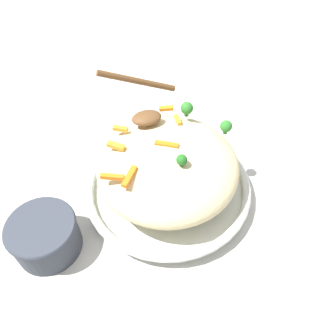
% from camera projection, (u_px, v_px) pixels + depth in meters
% --- Properties ---
extents(ground_plane, '(2.40, 2.40, 0.00)m').
position_uv_depth(ground_plane, '(168.00, 194.00, 0.68)').
color(ground_plane, beige).
extents(serving_bowl, '(0.32, 0.32, 0.04)m').
position_uv_depth(serving_bowl, '(168.00, 188.00, 0.67)').
color(serving_bowl, silver).
rests_on(serving_bowl, ground_plane).
extents(pasta_mound, '(0.26, 0.26, 0.10)m').
position_uv_depth(pasta_mound, '(168.00, 167.00, 0.62)').
color(pasta_mound, beige).
rests_on(pasta_mound, serving_bowl).
extents(carrot_piece_0, '(0.03, 0.03, 0.01)m').
position_uv_depth(carrot_piece_0, '(116.00, 146.00, 0.59)').
color(carrot_piece_0, orange).
rests_on(carrot_piece_0, pasta_mound).
extents(carrot_piece_1, '(0.01, 0.03, 0.01)m').
position_uv_depth(carrot_piece_1, '(178.00, 120.00, 0.63)').
color(carrot_piece_1, orange).
rests_on(carrot_piece_1, pasta_mound).
extents(carrot_piece_2, '(0.02, 0.03, 0.01)m').
position_uv_depth(carrot_piece_2, '(145.00, 121.00, 0.64)').
color(carrot_piece_2, orange).
rests_on(carrot_piece_2, pasta_mound).
extents(carrot_piece_3, '(0.03, 0.02, 0.01)m').
position_uv_depth(carrot_piece_3, '(120.00, 129.00, 0.62)').
color(carrot_piece_3, orange).
rests_on(carrot_piece_3, pasta_mound).
extents(carrot_piece_4, '(0.03, 0.02, 0.01)m').
position_uv_depth(carrot_piece_4, '(166.00, 108.00, 0.66)').
color(carrot_piece_4, orange).
rests_on(carrot_piece_4, pasta_mound).
extents(carrot_piece_5, '(0.04, 0.03, 0.01)m').
position_uv_depth(carrot_piece_5, '(167.00, 144.00, 0.59)').
color(carrot_piece_5, orange).
rests_on(carrot_piece_5, pasta_mound).
extents(carrot_piece_6, '(0.04, 0.02, 0.01)m').
position_uv_depth(carrot_piece_6, '(112.00, 177.00, 0.55)').
color(carrot_piece_6, orange).
rests_on(carrot_piece_6, pasta_mound).
extents(carrot_piece_7, '(0.03, 0.04, 0.01)m').
position_uv_depth(carrot_piece_7, '(129.00, 176.00, 0.55)').
color(carrot_piece_7, orange).
rests_on(carrot_piece_7, pasta_mound).
extents(broccoli_floret_0, '(0.02, 0.02, 0.02)m').
position_uv_depth(broccoli_floret_0, '(182.00, 160.00, 0.55)').
color(broccoli_floret_0, '#205B1C').
rests_on(broccoli_floret_0, pasta_mound).
extents(broccoli_floret_1, '(0.02, 0.02, 0.03)m').
position_uv_depth(broccoli_floret_1, '(226.00, 126.00, 0.60)').
color(broccoli_floret_1, '#296820').
rests_on(broccoli_floret_1, pasta_mound).
extents(broccoli_floret_2, '(0.02, 0.02, 0.03)m').
position_uv_depth(broccoli_floret_2, '(187.00, 108.00, 0.64)').
color(broccoli_floret_2, '#296820').
rests_on(broccoli_floret_2, pasta_mound).
extents(serving_spoon, '(0.15, 0.10, 0.08)m').
position_uv_depth(serving_spoon, '(143.00, 104.00, 0.63)').
color(serving_spoon, brown).
rests_on(serving_spoon, pasta_mound).
extents(companion_bowl, '(0.12, 0.12, 0.07)m').
position_uv_depth(companion_bowl, '(45.00, 235.00, 0.58)').
color(companion_bowl, '#333842').
rests_on(companion_bowl, ground_plane).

